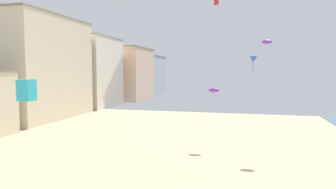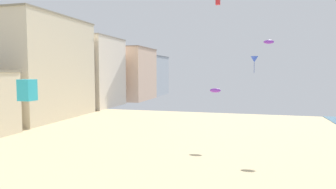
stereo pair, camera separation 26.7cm
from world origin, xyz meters
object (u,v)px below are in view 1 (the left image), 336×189
kite_blue_delta (253,59)px  kite_purple_parafoil_2 (267,42)px  kite_red_box (216,1)px  kite_purple_parafoil (214,90)px  kite_cyan_box (27,90)px

kite_blue_delta → kite_purple_parafoil_2: bearing=79.3°
kite_red_box → kite_purple_parafoil_2: size_ratio=0.70×
kite_purple_parafoil → kite_blue_delta: bearing=-57.6°
kite_cyan_box → kite_red_box: bearing=63.1°
kite_purple_parafoil → kite_purple_parafoil_2: size_ratio=1.03×
kite_cyan_box → kite_purple_parafoil: 24.50m
kite_blue_delta → kite_purple_parafoil: bearing=122.4°
kite_red_box → kite_purple_parafoil: (0.07, -2.88, -12.52)m
kite_cyan_box → kite_red_box: (12.22, 24.05, 11.36)m
kite_cyan_box → kite_purple_parafoil: (12.29, 21.16, -1.16)m
kite_red_box → kite_purple_parafoil: 12.85m
kite_cyan_box → kite_red_box: size_ratio=1.67×
kite_blue_delta → kite_purple_parafoil_2: kite_purple_parafoil_2 is taller
kite_red_box → kite_purple_parafoil_2: 9.20m
kite_purple_parafoil → kite_purple_parafoil_2: bearing=28.9°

